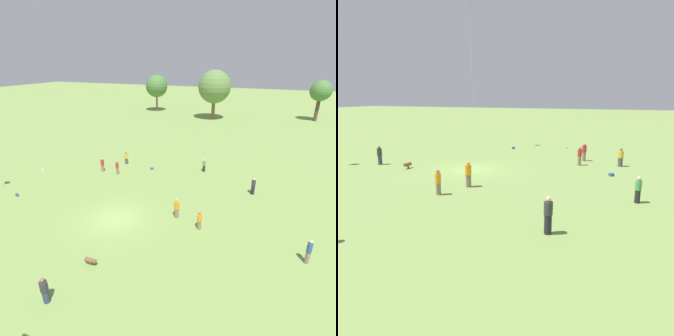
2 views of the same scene
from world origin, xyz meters
TOP-DOWN VIEW (x-y plane):
  - ground_plane at (0.00, 0.00)m, footprint 240.00×240.00m
  - person_0 at (6.93, 1.18)m, footprint 0.51×0.51m
  - person_1 at (4.69, 2.10)m, footprint 0.50×0.50m
  - person_2 at (-5.63, 11.41)m, footprint 0.67×0.67m
  - person_3 at (4.28, 12.65)m, footprint 0.51×0.51m
  - person_4 at (10.25, 8.86)m, footprint 0.55×0.55m
  - person_5 at (-4.86, 8.05)m, footprint 0.36×0.36m
  - person_7 at (-6.98, 8.16)m, footprint 0.55×0.55m
  - person_8 at (1.00, -8.49)m, footprint 0.58×0.58m
  - kite_0 at (-10.94, -5.21)m, footprint 0.84×0.83m
  - dog_0 at (1.49, -5.24)m, footprint 0.84×0.32m
  - picnic_bag_0 at (-11.13, -0.26)m, footprint 0.32×0.27m
  - picnic_bag_1 at (-1.78, 10.91)m, footprint 0.43×0.43m
  - picnic_bag_2 at (-13.56, 5.36)m, footprint 0.34×0.22m

SIDE VIEW (x-z plane):
  - ground_plane at x=0.00m, z-range 0.00..0.00m
  - picnic_bag_1 at x=-1.78m, z-range 0.00..0.22m
  - picnic_bag_2 at x=-13.56m, z-range 0.00..0.24m
  - picnic_bag_0 at x=-11.13m, z-range 0.00..0.26m
  - dog_0 at x=1.49m, z-range 0.08..0.60m
  - person_2 at x=-5.63m, z-range -0.03..1.57m
  - person_3 at x=4.28m, z-range 0.00..1.55m
  - person_0 at x=6.93m, z-range 0.00..1.60m
  - person_8 at x=1.00m, z-range -0.02..1.65m
  - person_5 at x=-4.86m, z-range 0.00..1.66m
  - person_7 at x=-6.98m, z-range -0.01..1.69m
  - person_1 at x=4.69m, z-range -0.01..1.73m
  - person_4 at x=10.25m, z-range -0.01..1.73m
  - kite_0 at x=-10.94m, z-range 6.49..22.83m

